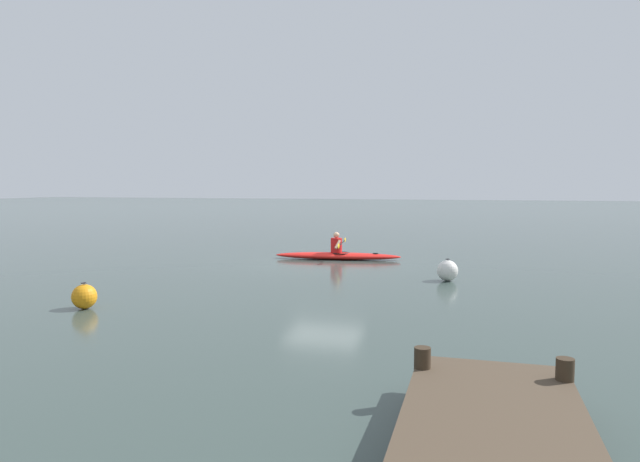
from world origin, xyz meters
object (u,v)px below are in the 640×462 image
at_px(kayaker, 337,244).
at_px(mooring_buoy_orange_mid, 447,271).
at_px(kayak, 338,256).
at_px(mooring_buoy_channel_marker, 84,297).

bearing_deg(kayaker, mooring_buoy_orange_mid, 138.70).
xyz_separation_m(kayak, kayaker, (0.03, 0.00, 0.42)).
bearing_deg(mooring_buoy_channel_marker, kayaker, -109.89).
relative_size(kayak, mooring_buoy_orange_mid, 7.33).
relative_size(mooring_buoy_channel_marker, mooring_buoy_orange_mid, 0.92).
height_order(mooring_buoy_channel_marker, mooring_buoy_orange_mid, mooring_buoy_orange_mid).
bearing_deg(kayaker, mooring_buoy_channel_marker, 70.11).
bearing_deg(kayak, mooring_buoy_channel_marker, 69.97).
height_order(kayak, kayaker, kayaker).
distance_m(kayak, kayaker, 0.42).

